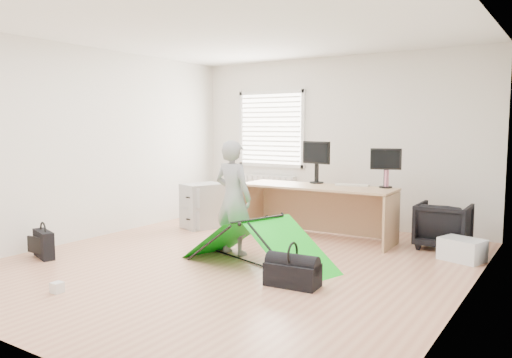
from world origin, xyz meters
The scene contains 18 objects.
ground centered at (0.00, 0.00, 0.00)m, with size 5.50×5.50×0.00m, color tan.
back_wall centered at (0.00, 2.75, 1.35)m, with size 5.00×0.02×2.70m, color silver.
window centered at (-1.20, 2.71, 1.55)m, with size 1.20×0.06×1.20m, color silver.
radiator centered at (-1.20, 2.67, 0.45)m, with size 1.00×0.12×0.60m, color silver.
desk centered at (0.21, 1.65, 0.38)m, with size 2.22×0.71×0.76m, color tan.
filing_cabinet centered at (-1.63, 1.35, 0.35)m, with size 0.45×0.60×0.70m, color #9EA1A3.
monitor_left centered at (0.06, 1.95, 0.98)m, with size 0.48×0.10×0.46m, color black.
monitor_right centered at (1.11, 1.96, 0.95)m, with size 0.42×0.09×0.40m, color black.
keyboard centered at (0.64, 1.92, 0.77)m, with size 0.47×0.16×0.02m, color beige.
thermos centered at (1.11, 1.97, 0.88)m, with size 0.07×0.07×0.25m, color #D37692.
office_chair centered at (1.88, 2.01, 0.30)m, with size 0.64×0.66×0.60m, color black.
person centered at (-0.26, 0.28, 0.71)m, with size 0.52×0.34×1.43m, color gray.
kite centered at (0.30, -0.01, 0.27)m, with size 1.75×0.77×0.54m, color #13CA1D, non-canonical shape.
storage_crate centered at (2.21, 1.50, 0.13)m, with size 0.48×0.33×0.27m, color white.
tote_bag centered at (-1.97, 2.62, 0.21)m, with size 0.35×0.15×0.42m, color teal.
laptop_bag centered at (-2.09, -1.14, 0.17)m, with size 0.44×0.13×0.33m, color black.
white_box centered at (-0.82, -1.85, 0.05)m, with size 0.10×0.10×0.10m, color silver.
duffel_bag centered at (0.98, -0.43, 0.12)m, with size 0.54×0.27×0.23m, color black.
Camera 1 is at (3.33, -4.71, 1.59)m, focal length 35.00 mm.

